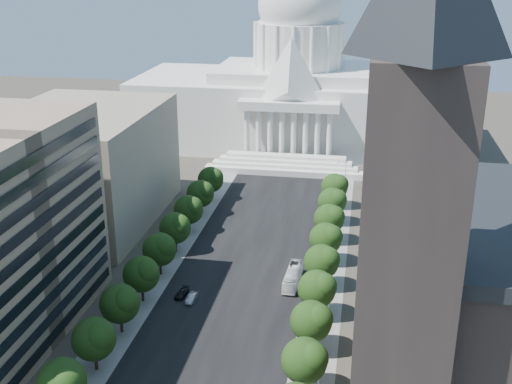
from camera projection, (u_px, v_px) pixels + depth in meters
The scene contains 31 objects.
road_asphalt at pixel (253, 246), 158.37m from camera, with size 30.00×260.00×0.01m, color black.
sidewalk_left at pixel (179, 241), 161.43m from camera, with size 8.00×260.00×0.02m, color gray.
sidewalk_right at pixel (330, 252), 155.31m from camera, with size 8.00×260.00×0.02m, color gray.
capitol at pixel (298, 91), 239.11m from camera, with size 120.00×56.00×73.00m.
office_block_left_far at pixel (82, 166), 170.14m from camera, with size 38.00×52.00×30.00m, color gray.
romanesque_right at pixel (501, 299), 89.95m from camera, with size 49.10×51.50×83.50m.
tree_l_b at pixel (63, 382), 97.82m from camera, with size 7.79×7.60×9.97m.
tree_l_c at pixel (95, 338), 108.90m from camera, with size 7.79×7.60×9.97m.
tree_l_d at pixel (121, 303), 119.99m from camera, with size 7.79×7.60×9.97m.
tree_l_e at pixel (142, 273), 131.08m from camera, with size 7.79×7.60×9.97m.
tree_l_f at pixel (161, 249), 142.17m from camera, with size 7.79×7.60×9.97m.
tree_l_g at pixel (176, 227), 153.26m from camera, with size 7.79×7.60×9.97m.
tree_l_h at pixel (190, 209), 164.34m from camera, with size 7.79×7.60×9.97m.
tree_l_i at pixel (201, 193), 175.43m from camera, with size 7.79×7.60×9.97m.
tree_l_j at pixel (212, 179), 186.52m from camera, with size 7.79×7.60×9.97m.
tree_r_c at pixel (306, 360), 103.11m from camera, with size 7.79×7.60×9.97m.
tree_r_d at pixel (313, 321), 114.20m from camera, with size 7.79×7.60×9.97m.
tree_r_e at pixel (318, 288), 125.28m from camera, with size 7.79×7.60×9.97m.
tree_r_f at pixel (323, 261), 136.37m from camera, with size 7.79×7.60×9.97m.
tree_r_g at pixel (327, 238), 147.46m from camera, with size 7.79×7.60×9.97m.
tree_r_h at pixel (330, 218), 158.55m from camera, with size 7.79×7.60×9.97m.
tree_r_i at pixel (333, 201), 169.63m from camera, with size 7.79×7.60×9.97m.
tree_r_j at pixel (336, 186), 180.72m from camera, with size 7.79×7.60×9.97m.
streetlight_b at pixel (315, 367), 102.33m from camera, with size 2.61×0.44×9.00m.
streetlight_c at pixel (326, 291), 125.43m from camera, with size 2.61×0.44×9.00m.
streetlight_d at pixel (334, 239), 148.53m from camera, with size 2.61×0.44×9.00m.
streetlight_e at pixel (339, 201), 171.63m from camera, with size 2.61×0.44×9.00m.
streetlight_f at pixel (344, 172), 194.73m from camera, with size 2.61×0.44×9.00m.
car_silver at pixel (192, 298), 133.14m from camera, with size 1.54×4.41×1.45m, color #A3A5AB.
car_dark_b at pixel (182, 293), 135.05m from camera, with size 1.90×4.66×1.35m, color black.
city_bus at pixel (293, 277), 139.87m from camera, with size 2.86×12.24×3.41m, color silver.
Camera 1 is at (25.36, -51.61, 67.58)m, focal length 45.00 mm.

